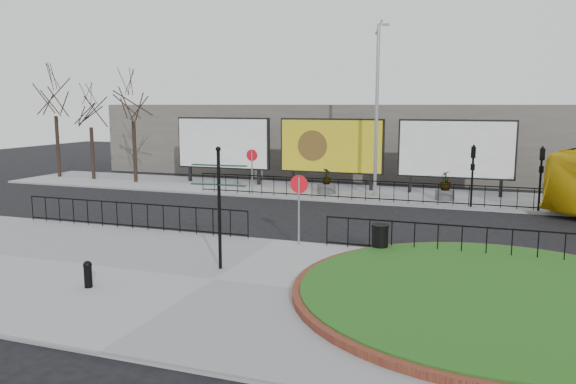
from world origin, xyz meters
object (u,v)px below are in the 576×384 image
at_px(billboard_mid, 331,146).
at_px(planter_b, 327,185).
at_px(lamp_post, 377,108).
at_px(fingerpost_sign, 219,196).
at_px(litter_bin, 380,239).
at_px(planter_c, 445,189).
at_px(bollard, 88,273).

bearing_deg(billboard_mid, planter_b, -81.35).
distance_m(lamp_post, planter_b, 5.03).
distance_m(fingerpost_sign, litter_bin, 5.68).
xyz_separation_m(billboard_mid, planter_c, (6.66, -1.97, -1.91)).
bearing_deg(fingerpost_sign, planter_c, 70.27).
height_order(lamp_post, fingerpost_sign, lamp_post).
bearing_deg(planter_b, lamp_post, 0.00).
relative_size(billboard_mid, bollard, 8.40).
bearing_deg(lamp_post, litter_bin, -78.29).
distance_m(lamp_post, fingerpost_sign, 15.30).
relative_size(fingerpost_sign, planter_c, 2.41).
bearing_deg(bollard, planter_b, 84.63).
relative_size(bollard, planter_b, 0.52).
xyz_separation_m(litter_bin, planter_c, (1.25, 11.60, 0.08)).
bearing_deg(billboard_mid, planter_c, -16.50).
distance_m(billboard_mid, planter_c, 7.20).
distance_m(fingerpost_sign, planter_c, 16.04).
xyz_separation_m(fingerpost_sign, planter_b, (-0.91, 14.99, -1.75)).
bearing_deg(fingerpost_sign, billboard_mid, 94.31).
bearing_deg(bollard, fingerpost_sign, 47.29).
xyz_separation_m(lamp_post, planter_b, (-2.71, -0.00, -4.24)).
relative_size(bollard, planter_c, 0.48).
bearing_deg(planter_b, planter_c, 0.00).
height_order(litter_bin, planter_b, planter_b).
relative_size(lamp_post, planter_c, 6.03).
relative_size(billboard_mid, litter_bin, 6.41).
height_order(bollard, planter_c, planter_c).
distance_m(billboard_mid, lamp_post, 4.23).
relative_size(fingerpost_sign, bollard, 5.00).
relative_size(billboard_mid, planter_b, 4.35).
bearing_deg(fingerpost_sign, planter_b, 93.71).
relative_size(litter_bin, planter_b, 0.68).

